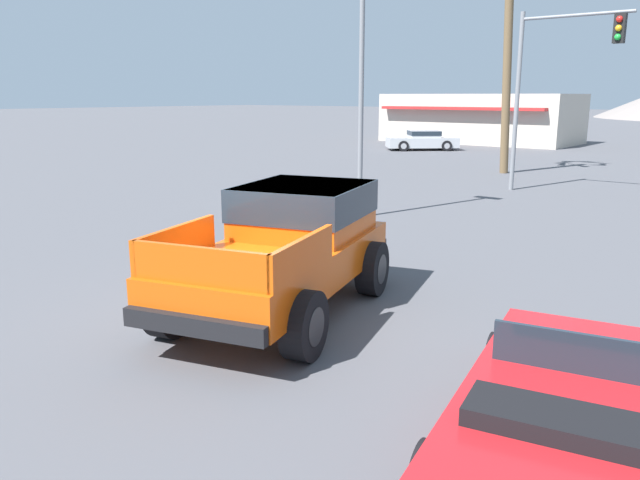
% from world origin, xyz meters
% --- Properties ---
extents(ground_plane, '(320.00, 320.00, 0.00)m').
position_xyz_m(ground_plane, '(0.00, 0.00, 0.00)').
color(ground_plane, '#4C4C51').
extents(orange_pickup_truck, '(3.42, 5.37, 1.94)m').
position_xyz_m(orange_pickup_truck, '(-0.08, 0.58, 1.10)').
color(orange_pickup_truck, '#CC4C0C').
rests_on(orange_pickup_truck, ground_plane).
extents(red_convertible_car, '(2.59, 4.58, 1.11)m').
position_xyz_m(red_convertible_car, '(4.82, -1.19, 0.44)').
color(red_convertible_car, red).
rests_on(red_convertible_car, ground_plane).
extents(parked_car_silver, '(4.47, 4.29, 1.24)m').
position_xyz_m(parked_car_silver, '(-13.31, 28.49, 0.63)').
color(parked_car_silver, '#B7BABF').
rests_on(parked_car_silver, ground_plane).
extents(traffic_light_main, '(3.69, 0.38, 6.19)m').
position_xyz_m(traffic_light_main, '(-0.93, 15.38, 4.30)').
color(traffic_light_main, slate).
rests_on(traffic_light_main, ground_plane).
extents(street_lamp_post, '(0.90, 0.24, 7.24)m').
position_xyz_m(street_lamp_post, '(-3.60, 7.60, 4.39)').
color(street_lamp_post, slate).
rests_on(street_lamp_post, ground_plane).
extents(palm_tree_tall, '(2.70, 2.72, 8.93)m').
position_xyz_m(palm_tree_tall, '(-4.53, 19.97, 6.64)').
color(palm_tree_tall, brown).
rests_on(palm_tree_tall, ground_plane).
extents(storefront_building, '(13.44, 7.35, 3.48)m').
position_xyz_m(storefront_building, '(-13.42, 37.17, 1.75)').
color(storefront_building, '#BCB2A3').
rests_on(storefront_building, ground_plane).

